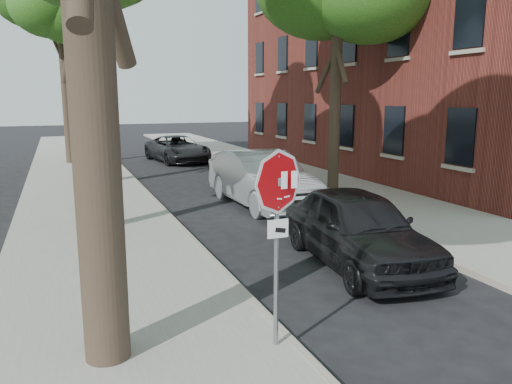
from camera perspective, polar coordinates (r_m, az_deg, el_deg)
ground at (r=7.28m, az=7.53°, el=-16.76°), size 120.00×120.00×0.00m
sidewalk_left at (r=17.93m, az=-19.00°, el=-0.40°), size 4.00×55.00×0.12m
sidewalk_right at (r=20.14m, az=5.89°, el=1.31°), size 4.00×55.00×0.12m
curb_left at (r=18.12m, az=-12.53°, el=0.07°), size 0.12×55.00×0.13m
curb_right at (r=19.29m, az=0.47°, el=0.96°), size 0.12×55.00×0.13m
apartment_building at (r=26.44m, az=20.59°, el=19.49°), size 12.20×20.20×15.30m
stop_sign at (r=6.28m, az=2.48°, el=-2.16°), size 0.76×0.34×2.61m
tree_far at (r=27.00m, az=-21.51°, el=18.28°), size 5.29×4.91×9.33m
car_a at (r=10.28m, az=11.51°, el=-3.99°), size 2.24×4.68×1.54m
car_b at (r=15.51m, az=0.64°, el=1.51°), size 1.97×5.24×1.71m
car_d at (r=26.64m, az=-8.97°, el=4.90°), size 2.92×5.19×1.37m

